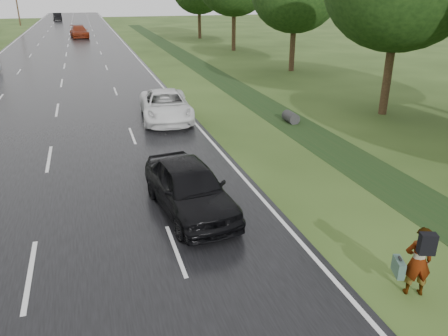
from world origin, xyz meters
TOP-DOWN VIEW (x-y plane):
  - ground at (0.00, 0.00)m, footprint 220.00×220.00m
  - road at (0.00, 45.00)m, footprint 14.00×180.00m
  - edge_stripe_east at (6.75, 45.00)m, footprint 0.12×180.00m
  - edge_stripe_west at (-6.75, 45.00)m, footprint 0.12×180.00m
  - center_line at (0.00, 45.00)m, footprint 0.12×180.00m
  - drainage_ditch at (11.50, 18.71)m, footprint 2.20×120.00m
  - pedestrian at (8.18, -3.22)m, footprint 0.81×0.83m
  - white_pickup at (5.50, 12.25)m, footprint 2.83×5.42m
  - dark_sedan at (4.36, 2.00)m, footprint 2.38×4.80m
  - far_car_red at (1.44, 57.62)m, footprint 2.80×5.70m
  - far_car_dark at (-3.01, 98.33)m, footprint 2.15×5.07m

SIDE VIEW (x-z plane):
  - ground at x=0.00m, z-range 0.00..0.00m
  - road at x=0.00m, z-range 0.00..0.04m
  - drainage_ditch at x=11.50m, z-range -0.24..0.32m
  - edge_stripe_east at x=6.75m, z-range 0.04..0.05m
  - edge_stripe_west at x=-6.75m, z-range 0.04..0.05m
  - center_line at x=0.00m, z-range 0.04..0.05m
  - white_pickup at x=5.50m, z-range 0.04..1.50m
  - dark_sedan at x=4.36m, z-range 0.04..1.61m
  - far_car_red at x=1.44m, z-range 0.04..1.64m
  - far_car_dark at x=-3.01m, z-range 0.04..1.67m
  - pedestrian at x=8.18m, z-range 0.03..1.70m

